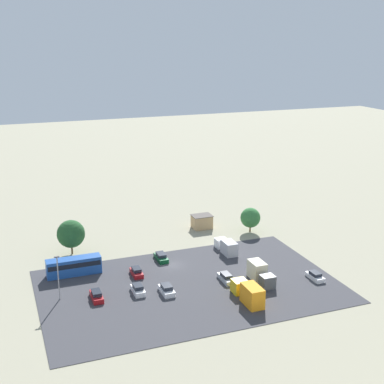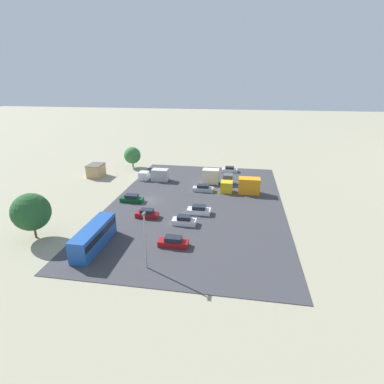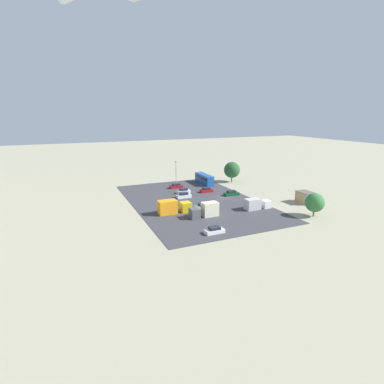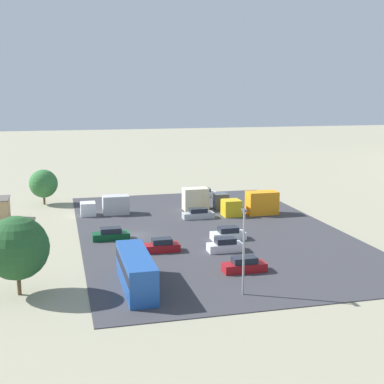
{
  "view_description": "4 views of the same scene",
  "coord_description": "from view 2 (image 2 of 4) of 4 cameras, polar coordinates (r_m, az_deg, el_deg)",
  "views": [
    {
      "loc": [
        31.24,
        93.71,
        43.99
      ],
      "look_at": [
        3.72,
        21.24,
        21.45
      ],
      "focal_mm": 50.0,
      "sensor_mm": 36.0,
      "label": 1
    },
    {
      "loc": [
        55.25,
        18.24,
        23.69
      ],
      "look_at": [
        1.12,
        9.43,
        2.89
      ],
      "focal_mm": 28.0,
      "sensor_mm": 36.0,
      "label": 2
    },
    {
      "loc": [
        -74.96,
        43.7,
        24.41
      ],
      "look_at": [
        -3.83,
        12.43,
        4.0
      ],
      "focal_mm": 28.0,
      "sensor_mm": 36.0,
      "label": 3
    },
    {
      "loc": [
        66.88,
        -9.04,
        18.41
      ],
      "look_at": [
        -4.76,
        9.04,
        4.52
      ],
      "focal_mm": 50.0,
      "sensor_mm": 36.0,
      "label": 4
    }
  ],
  "objects": [
    {
      "name": "ground_plane",
      "position": [
        62.82,
        -8.35,
        -1.61
      ],
      "size": [
        400.0,
        400.0,
        0.0
      ],
      "primitive_type": "plane",
      "color": "gray"
    },
    {
      "name": "parking_lot_surface",
      "position": [
        60.64,
        0.87,
        -2.18
      ],
      "size": [
        53.85,
        34.18,
        0.08
      ],
      "color": "#38383D",
      "rests_on": "ground"
    },
    {
      "name": "shed_building",
      "position": [
        80.98,
        -17.81,
        3.94
      ],
      "size": [
        4.71,
        3.6,
        3.22
      ],
      "color": "tan",
      "rests_on": "ground"
    },
    {
      "name": "bus",
      "position": [
        47.09,
        -18.18,
        -7.94
      ],
      "size": [
        10.33,
        2.62,
        3.36
      ],
      "rotation": [
        0.0,
        0.0,
        1.57
      ],
      "color": "#1E4C9E",
      "rests_on": "ground"
    },
    {
      "name": "parked_car_0",
      "position": [
        81.8,
        7.17,
        4.27
      ],
      "size": [
        1.81,
        4.17,
        1.42
      ],
      "color": "silver",
      "rests_on": "ground"
    },
    {
      "name": "parked_car_1",
      "position": [
        55.03,
        -8.57,
        -4.14
      ],
      "size": [
        1.76,
        4.07,
        1.56
      ],
      "rotation": [
        0.0,
        0.0,
        3.14
      ],
      "color": "maroon",
      "rests_on": "ground"
    },
    {
      "name": "parked_car_2",
      "position": [
        66.93,
        2.11,
        0.68
      ],
      "size": [
        1.76,
        4.59,
        1.51
      ],
      "color": "#ADB2B7",
      "rests_on": "ground"
    },
    {
      "name": "parked_car_3",
      "position": [
        55.86,
        1.32,
        -3.48
      ],
      "size": [
        1.96,
        4.32,
        1.6
      ],
      "rotation": [
        0.0,
        0.0,
        3.14
      ],
      "color": "silver",
      "rests_on": "ground"
    },
    {
      "name": "parked_car_4",
      "position": [
        51.88,
        -1.5,
        -5.48
      ],
      "size": [
        1.84,
        4.13,
        1.6
      ],
      "color": "silver",
      "rests_on": "ground"
    },
    {
      "name": "parked_car_5",
      "position": [
        62.4,
        -11.39,
        -1.26
      ],
      "size": [
        1.87,
        4.62,
        1.53
      ],
      "color": "#0C4723",
      "rests_on": "ground"
    },
    {
      "name": "parked_car_6",
      "position": [
        45.6,
        -3.57,
        -9.51
      ],
      "size": [
        1.76,
        4.51,
        1.56
      ],
      "rotation": [
        0.0,
        0.0,
        3.14
      ],
      "color": "maroon",
      "rests_on": "ground"
    },
    {
      "name": "parked_truck_0",
      "position": [
        74.62,
        -6.97,
        3.22
      ],
      "size": [
        2.43,
        7.25,
        2.84
      ],
      "rotation": [
        0.0,
        0.0,
        3.14
      ],
      "color": "silver",
      "rests_on": "ground"
    },
    {
      "name": "parked_truck_1",
      "position": [
        71.94,
        4.51,
        2.87
      ],
      "size": [
        2.47,
        7.15,
        3.43
      ],
      "color": "#4C5156",
      "rests_on": "ground"
    },
    {
      "name": "parked_truck_2",
      "position": [
        66.46,
        9.63,
        1.12
      ],
      "size": [
        2.56,
        8.49,
        3.48
      ],
      "rotation": [
        0.0,
        0.0,
        3.14
      ],
      "color": "gold",
      "rests_on": "ground"
    },
    {
      "name": "tree_near_shed",
      "position": [
        86.43,
        -11.3,
        6.86
      ],
      "size": [
        4.66,
        4.66,
        5.83
      ],
      "color": "brown",
      "rests_on": "ground"
    },
    {
      "name": "tree_apron_mid",
      "position": [
        52.48,
        -28.32,
        -3.35
      ],
      "size": [
        5.85,
        5.85,
        7.39
      ],
      "color": "brown",
      "rests_on": "ground"
    },
    {
      "name": "light_pole_lot_centre",
      "position": [
        39.27,
        -8.91,
        -8.72
      ],
      "size": [
        0.9,
        0.28,
        8.03
      ],
      "color": "gray",
      "rests_on": "ground"
    }
  ]
}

